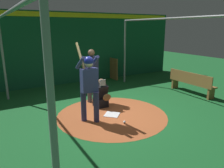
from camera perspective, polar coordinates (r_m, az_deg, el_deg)
name	(u,v)px	position (r m, az deg, el deg)	size (l,w,h in m)	color
ground_plane	(112,115)	(6.48, 0.00, -8.15)	(27.98, 27.98, 0.00)	#195B28
dirt_circle	(112,115)	(6.48, 0.00, -8.12)	(3.24, 3.24, 0.01)	#AD562D
home_plate	(112,114)	(6.48, 0.00, -8.05)	(0.42, 0.42, 0.01)	white
batter	(89,83)	(5.76, -6.09, 0.35)	(0.68, 0.49, 2.14)	navy
catcher	(101,96)	(7.00, -2.85, -3.18)	(0.58, 0.40, 0.95)	black
umpire	(92,73)	(7.36, -5.37, 2.98)	(0.23, 0.49, 1.82)	#4C4C51
back_wall	(63,48)	(10.02, -12.80, 9.16)	(0.22, 11.98, 3.20)	#145133
cage_frame	(112,45)	(5.99, 0.00, 10.28)	(6.39, 5.12, 2.85)	gray
bat_rack	(112,69)	(10.92, 0.01, 4.02)	(1.06, 0.19, 1.05)	olive
bench	(191,82)	(8.95, 20.13, 0.46)	(1.97, 0.36, 0.85)	olive
baseball_0	(97,104)	(7.27, -4.04, -5.24)	(0.07, 0.07, 0.07)	white
baseball_1	(124,122)	(5.93, 3.29, -10.01)	(0.07, 0.07, 0.07)	white
baseball_2	(102,104)	(7.21, -2.71, -5.39)	(0.07, 0.07, 0.07)	white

